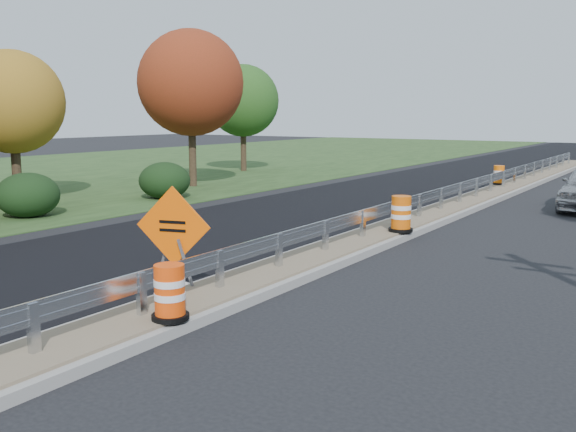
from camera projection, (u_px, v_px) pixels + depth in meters
The scene contains 14 objects.
ground at pixel (325, 259), 15.42m from camera, with size 140.00×140.00×0.00m, color black.
grass_verge_near at pixel (48, 175), 36.62m from camera, with size 30.00×120.00×0.03m, color #253F1B.
milled_overlay at pixel (353, 199), 26.07m from camera, with size 7.20×120.00×0.01m, color black.
median at pixel (441, 212), 22.02m from camera, with size 1.60×55.00×0.23m.
guardrail at pixel (451, 191), 22.75m from camera, with size 0.10×46.15×0.72m.
hedge_mid at pixel (28, 195), 21.50m from camera, with size 2.09×2.09×1.52m, color black.
hedge_north at pixel (165, 180), 26.19m from camera, with size 2.09×2.09×1.52m, color black.
tree_near_yellow at pixel (12, 102), 24.54m from camera, with size 3.96×3.96×5.88m.
tree_near_red at pixel (191, 83), 29.93m from camera, with size 4.95×4.95×7.35m.
tree_near_back at pixel (243, 101), 38.27m from camera, with size 4.29×4.29×6.37m.
caution_sign at pixel (174, 268), 12.29m from camera, with size 1.48×0.64×2.11m.
barrel_median_near at pixel (170, 293), 10.12m from camera, with size 0.60×0.60×0.88m.
barrel_median_mid at pixel (401, 214), 17.69m from camera, with size 0.67×0.67×0.99m.
barrel_median_far at pixel (499, 175), 29.46m from camera, with size 0.59×0.59×0.87m.
Camera 1 is at (7.46, -13.12, 3.45)m, focal length 40.00 mm.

